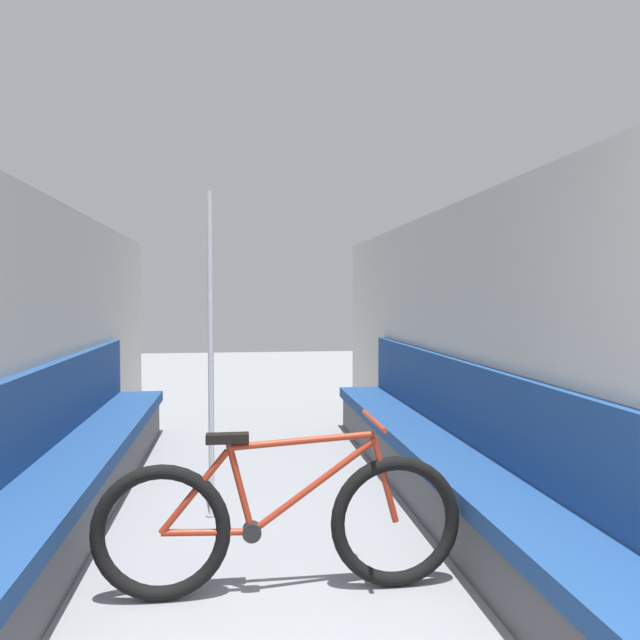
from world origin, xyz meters
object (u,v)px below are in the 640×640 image
at_px(bench_seat_row_right, 442,460).
at_px(bicycle, 281,523).
at_px(grab_pole_near, 211,360).
at_px(bench_seat_row_left, 69,473).

distance_m(bench_seat_row_right, bicycle, 1.64).
xyz_separation_m(bicycle, grab_pole_near, (-0.37, 1.11, 0.68)).
distance_m(bench_seat_row_left, bicycle, 1.70).
xyz_separation_m(bench_seat_row_right, grab_pole_near, (-1.55, -0.04, 0.71)).
height_order(bicycle, grab_pole_near, grab_pole_near).
bearing_deg(bench_seat_row_right, grab_pole_near, -178.69).
xyz_separation_m(bench_seat_row_left, grab_pole_near, (0.89, -0.04, 0.71)).
bearing_deg(grab_pole_near, bench_seat_row_right, 1.31).
height_order(bench_seat_row_right, bicycle, bench_seat_row_right).
height_order(bench_seat_row_left, bench_seat_row_right, same).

